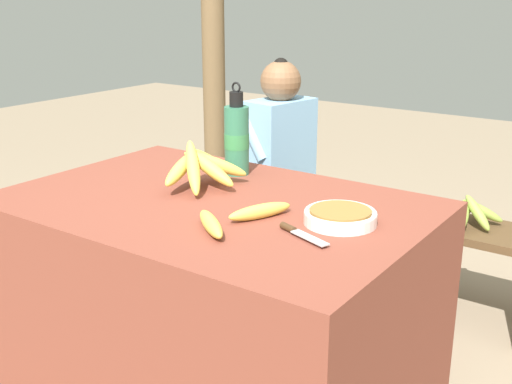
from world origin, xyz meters
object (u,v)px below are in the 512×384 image
object	(u,v)px
banana_bunch_ripe	(201,166)
knife	(297,232)
wooden_bench	(355,216)
banana_bunch_green	(473,211)
support_post_near	(213,30)
loose_banana_front	(211,224)
seated_vendor	(273,149)
water_bottle	(237,138)
loose_banana_side	(260,211)
serving_bowl	(340,216)

from	to	relation	value
banana_bunch_ripe	knife	size ratio (longest dim) A/B	1.78
wooden_bench	banana_bunch_green	xyz separation A→B (m)	(0.56, 0.00, 0.14)
banana_bunch_ripe	support_post_near	world-z (taller)	support_post_near
loose_banana_front	seated_vendor	bearing A→B (deg)	116.95
banana_bunch_ripe	water_bottle	xyz separation A→B (m)	(-0.00, 0.21, 0.05)
water_bottle	seated_vendor	distance (m)	0.97
loose_banana_side	wooden_bench	world-z (taller)	loose_banana_side
seated_vendor	support_post_near	distance (m)	1.00
water_bottle	knife	xyz separation A→B (m)	(0.50, -0.40, -0.12)
serving_bowl	banana_bunch_green	world-z (taller)	serving_bowl
seated_vendor	water_bottle	bearing A→B (deg)	125.07
banana_bunch_ripe	loose_banana_side	size ratio (longest dim) A/B	1.54
serving_bowl	wooden_bench	distance (m)	1.29
banana_bunch_green	knife	bearing A→B (deg)	-95.62
water_bottle	loose_banana_side	distance (m)	0.50
serving_bowl	seated_vendor	world-z (taller)	seated_vendor
seated_vendor	knife	bearing A→B (deg)	135.71
knife	support_post_near	distance (m)	2.36
banana_bunch_ripe	banana_bunch_green	bearing A→B (deg)	59.87
banana_bunch_green	support_post_near	distance (m)	1.91
knife	serving_bowl	bearing A→B (deg)	89.58
banana_bunch_ripe	seated_vendor	xyz separation A→B (m)	(-0.40, 1.05, -0.21)
water_bottle	support_post_near	xyz separation A→B (m)	(-1.12, 1.27, 0.28)
support_post_near	banana_bunch_ripe	bearing A→B (deg)	-52.81
banana_bunch_ripe	banana_bunch_green	distance (m)	1.29
loose_banana_front	banana_bunch_green	world-z (taller)	loose_banana_front
knife	banana_bunch_green	xyz separation A→B (m)	(0.12, 1.26, -0.28)
support_post_near	loose_banana_front	bearing A→B (deg)	-51.65
water_bottle	loose_banana_front	xyz separation A→B (m)	(0.29, -0.51, -0.11)
water_bottle	banana_bunch_green	bearing A→B (deg)	54.09
serving_bowl	knife	world-z (taller)	serving_bowl
banana_bunch_ripe	water_bottle	distance (m)	0.22
loose_banana_front	support_post_near	size ratio (longest dim) A/B	0.08
loose_banana_side	wooden_bench	size ratio (longest dim) A/B	0.11
banana_bunch_green	support_post_near	bearing A→B (deg)	167.02
banana_bunch_ripe	knife	distance (m)	0.54
wooden_bench	seated_vendor	bearing A→B (deg)	-177.05
serving_bowl	water_bottle	distance (m)	0.62
loose_banana_front	loose_banana_side	distance (m)	0.17
loose_banana_front	loose_banana_side	size ratio (longest dim) A/B	0.91
serving_bowl	loose_banana_front	size ratio (longest dim) A/B	1.09
wooden_bench	knife	bearing A→B (deg)	-71.06
water_bottle	loose_banana_side	xyz separation A→B (m)	(0.34, -0.34, -0.11)
loose_banana_front	knife	xyz separation A→B (m)	(0.21, 0.11, -0.01)
serving_bowl	loose_banana_side	world-z (taller)	same
loose_banana_front	knife	size ratio (longest dim) A/B	1.05
serving_bowl	loose_banana_front	distance (m)	0.37
knife	support_post_near	xyz separation A→B (m)	(-1.62, 1.67, 0.40)
wooden_bench	support_post_near	xyz separation A→B (m)	(-1.18, 0.40, 0.82)
wooden_bench	seated_vendor	world-z (taller)	seated_vendor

